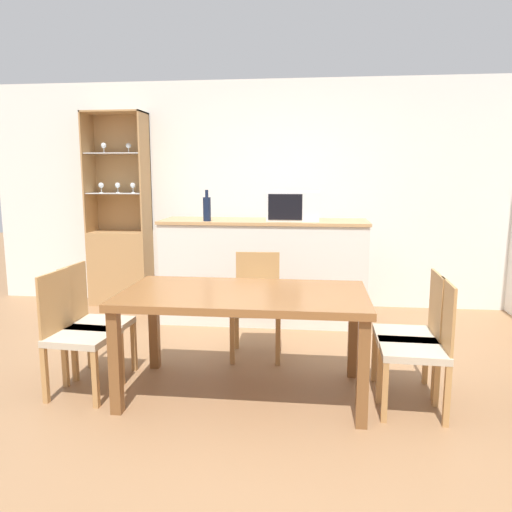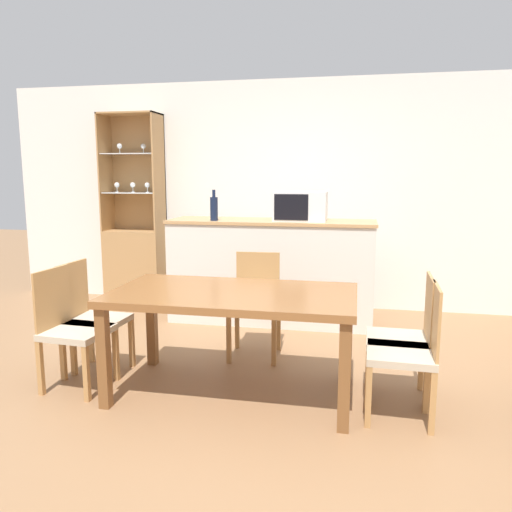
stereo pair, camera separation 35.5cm
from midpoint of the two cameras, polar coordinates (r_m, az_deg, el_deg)
ground_plane at (r=3.48m, az=-3.86°, el=-16.38°), size 18.00×18.00×0.00m
wall_back at (r=5.75m, az=0.80°, el=6.99°), size 6.80×0.06×2.55m
kitchen_counter at (r=5.13m, az=-1.08°, el=-1.71°), size 2.09×0.61×1.05m
display_cabinet at (r=6.08m, az=-16.83°, el=0.58°), size 0.68×0.36×2.20m
dining_table at (r=3.40m, az=-4.38°, el=-5.44°), size 1.65×0.89×0.73m
dining_chair_side_left_far at (r=3.95m, az=-20.57°, el=-7.16°), size 0.42×0.42×0.85m
dining_chair_side_left_near at (r=3.73m, az=-22.45°, el=-8.26°), size 0.43×0.43×0.85m
dining_chair_side_right_near at (r=3.31m, az=15.33°, el=-10.08°), size 0.42×0.42×0.85m
dining_chair_side_right_far at (r=3.56m, az=14.69°, el=-8.65°), size 0.41×0.41×0.85m
dining_chair_head_far at (r=4.18m, az=-2.37°, el=-5.67°), size 0.43×0.43×0.85m
microwave at (r=5.00m, az=2.26°, el=5.73°), size 0.51×0.35×0.29m
wine_bottle at (r=4.97m, az=-7.68°, el=5.41°), size 0.08×0.08×0.31m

